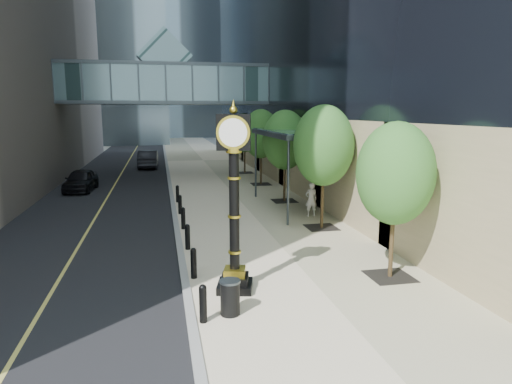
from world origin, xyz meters
TOP-DOWN VIEW (x-y plane):
  - ground at (0.00, 0.00)m, footprint 320.00×320.00m
  - road at (-7.00, 40.00)m, footprint 8.00×180.00m
  - sidewalk at (1.00, 40.00)m, footprint 8.00×180.00m
  - curb at (-3.00, 40.00)m, footprint 0.25×180.00m
  - distant_tower_c at (-6.00, 120.00)m, footprint 22.00×22.00m
  - skywalk at (-3.00, 28.00)m, footprint 17.00×4.20m
  - entrance_canopy at (3.48, 14.00)m, footprint 3.00×8.00m
  - bollard_row at (-2.70, 9.00)m, footprint 0.20×16.20m
  - street_trees at (3.60, 16.02)m, footprint 2.75×28.49m
  - street_clock at (-1.55, 2.96)m, footprint 1.25×1.25m
  - trash_bin at (-1.95, 1.30)m, footprint 0.61×0.61m
  - pedestrian at (3.88, 11.87)m, footprint 0.66×0.45m
  - car_near at (-8.99, 22.52)m, footprint 2.07×4.47m
  - car_far at (-4.75, 34.79)m, footprint 1.89×5.12m

SIDE VIEW (x-z plane):
  - ground at x=0.00m, z-range 0.00..0.00m
  - road at x=-7.00m, z-range 0.00..0.02m
  - sidewalk at x=1.00m, z-range 0.00..0.06m
  - curb at x=-3.00m, z-range 0.00..0.07m
  - bollard_row at x=-2.70m, z-range 0.06..0.96m
  - trash_bin at x=-1.95m, z-range 0.06..0.96m
  - car_near at x=-8.99m, z-range 0.02..1.50m
  - car_far at x=-4.75m, z-range 0.02..1.69m
  - pedestrian at x=3.88m, z-range 0.06..1.82m
  - street_clock at x=-1.55m, z-range -0.31..5.20m
  - street_trees at x=3.60m, z-range 0.86..6.51m
  - entrance_canopy at x=3.48m, z-range 2.00..6.38m
  - skywalk at x=-3.00m, z-range 4.81..10.61m
  - distant_tower_c at x=-6.00m, z-range 0.00..65.00m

